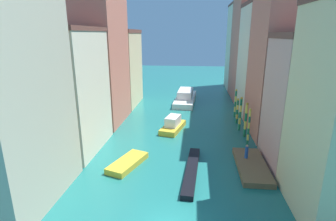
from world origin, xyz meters
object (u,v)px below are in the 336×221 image
object	(u,v)px
mooring_pole_3	(237,111)
motorboat_1	(173,125)
mooring_pole_4	(235,103)
gondola_black	(191,170)
mooring_pole_0	(249,127)
vaporetto_white	(185,97)
person_on_dock	(247,152)
waterfront_dock	(252,166)
mooring_pole_1	(246,119)
mooring_pole_2	(240,113)
motorboat_0	(128,163)

from	to	relation	value
mooring_pole_3	motorboat_1	distance (m)	10.77
mooring_pole_4	gondola_black	world-z (taller)	mooring_pole_4
mooring_pole_0	motorboat_1	size ratio (longest dim) A/B	0.79
mooring_pole_3	vaporetto_white	bearing A→B (deg)	124.17
motorboat_1	person_on_dock	bearing A→B (deg)	-46.44
waterfront_dock	mooring_pole_1	xyz separation A→B (m)	(0.80, 9.06, 2.23)
mooring_pole_1	mooring_pole_3	distance (m)	5.78
mooring_pole_1	mooring_pole_2	distance (m)	2.63
person_on_dock	motorboat_1	bearing A→B (deg)	133.56
mooring_pole_3	gondola_black	bearing A→B (deg)	-112.73
person_on_dock	mooring_pole_0	distance (m)	4.90
mooring_pole_0	mooring_pole_1	size ratio (longest dim) A/B	1.01
mooring_pole_1	mooring_pole_2	world-z (taller)	mooring_pole_2
mooring_pole_3	mooring_pole_4	bearing A→B (deg)	87.60
motorboat_0	motorboat_1	xyz separation A→B (m)	(3.93, 11.46, 0.47)
person_on_dock	vaporetto_white	xyz separation A→B (m)	(-7.80, 26.37, -0.31)
mooring_pole_2	mooring_pole_4	distance (m)	6.53
mooring_pole_1	vaporetto_white	bearing A→B (deg)	115.77
person_on_dock	gondola_black	world-z (taller)	person_on_dock
waterfront_dock	mooring_pole_4	bearing A→B (deg)	87.87
mooring_pole_1	motorboat_0	xyz separation A→B (m)	(-14.05, -9.84, -2.20)
mooring_pole_0	mooring_pole_4	size ratio (longest dim) A/B	1.03
vaporetto_white	mooring_pole_1	bearing A→B (deg)	-64.23
vaporetto_white	motorboat_1	bearing A→B (deg)	-93.87
mooring_pole_0	mooring_pole_3	xyz separation A→B (m)	(-0.08, 8.90, -0.43)
waterfront_dock	mooring_pole_1	size ratio (longest dim) A/B	1.59
person_on_dock	gondola_black	distance (m)	6.69
gondola_black	mooring_pole_1	bearing A→B (deg)	56.16
person_on_dock	mooring_pole_4	bearing A→B (deg)	86.43
vaporetto_white	person_on_dock	bearing A→B (deg)	-73.53
waterfront_dock	mooring_pole_4	world-z (taller)	mooring_pole_4
mooring_pole_2	motorboat_1	distance (m)	10.00
person_on_dock	motorboat_0	size ratio (longest dim) A/B	0.27
mooring_pole_1	gondola_black	bearing A→B (deg)	-123.84
vaporetto_white	mooring_pole_4	bearing A→B (deg)	-46.90
mooring_pole_0	gondola_black	distance (m)	10.47
vaporetto_white	motorboat_0	xyz separation A→B (m)	(-5.08, -28.43, -0.67)
mooring_pole_1	mooring_pole_4	size ratio (longest dim) A/B	1.02
mooring_pole_1	motorboat_0	world-z (taller)	mooring_pole_1
mooring_pole_4	mooring_pole_0	bearing A→B (deg)	-90.28
mooring_pole_1	waterfront_dock	bearing A→B (deg)	-95.03
waterfront_dock	motorboat_0	bearing A→B (deg)	-176.64
person_on_dock	motorboat_0	xyz separation A→B (m)	(-12.87, -2.05, -0.98)
waterfront_dock	motorboat_1	bearing A→B (deg)	131.12
mooring_pole_3	mooring_pole_2	bearing A→B (deg)	-91.23
mooring_pole_4	vaporetto_white	bearing A→B (deg)	133.10
mooring_pole_3	gondola_black	xyz separation A→B (m)	(-6.87, -16.39, -1.84)
mooring_pole_0	mooring_pole_1	xyz separation A→B (m)	(0.18, 3.15, -0.01)
mooring_pole_4	motorboat_1	bearing A→B (deg)	-143.09
mooring_pole_2	mooring_pole_3	bearing A→B (deg)	88.77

